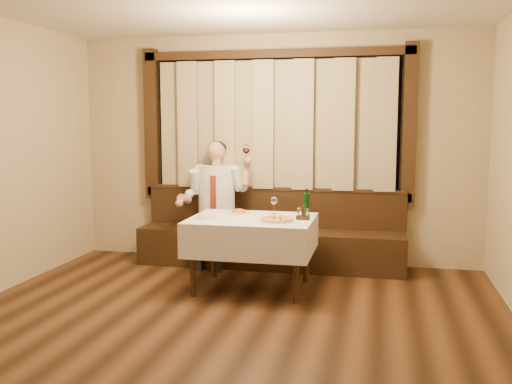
% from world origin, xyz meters
% --- Properties ---
extents(room, '(5.01, 6.01, 2.81)m').
position_xyz_m(room, '(-0.00, 0.97, 1.50)').
color(room, black).
rests_on(room, ground).
extents(banquette, '(3.20, 0.61, 0.94)m').
position_xyz_m(banquette, '(0.00, 2.72, 0.31)').
color(banquette, black).
rests_on(banquette, ground).
extents(dining_table, '(1.27, 0.97, 0.76)m').
position_xyz_m(dining_table, '(0.00, 1.70, 0.65)').
color(dining_table, black).
rests_on(dining_table, ground).
extents(pizza, '(0.35, 0.35, 0.04)m').
position_xyz_m(pizza, '(0.28, 1.56, 0.77)').
color(pizza, white).
rests_on(pizza, dining_table).
extents(pasta_red, '(0.27, 0.27, 0.09)m').
position_xyz_m(pasta_red, '(-0.20, 1.93, 0.79)').
color(pasta_red, white).
rests_on(pasta_red, dining_table).
extents(pasta_cream, '(0.25, 0.25, 0.08)m').
position_xyz_m(pasta_cream, '(-0.46, 1.60, 0.79)').
color(pasta_cream, white).
rests_on(pasta_cream, dining_table).
extents(green_bottle, '(0.06, 0.06, 0.29)m').
position_xyz_m(green_bottle, '(0.53, 1.97, 0.88)').
color(green_bottle, '#115016').
rests_on(green_bottle, dining_table).
extents(table_wine_glass, '(0.07, 0.07, 0.19)m').
position_xyz_m(table_wine_glass, '(0.18, 1.98, 0.89)').
color(table_wine_glass, white).
rests_on(table_wine_glass, dining_table).
extents(cruet_caddy, '(0.13, 0.07, 0.14)m').
position_xyz_m(cruet_caddy, '(0.53, 1.70, 0.81)').
color(cruet_caddy, black).
rests_on(cruet_caddy, dining_table).
extents(seated_man, '(0.85, 0.64, 1.51)m').
position_xyz_m(seated_man, '(-0.67, 2.63, 0.87)').
color(seated_man, black).
rests_on(seated_man, ground).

